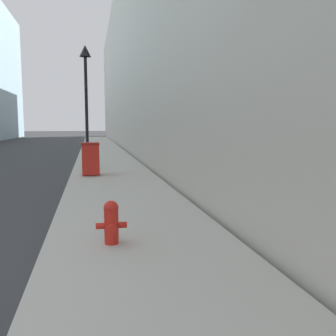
% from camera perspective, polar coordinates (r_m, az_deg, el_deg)
% --- Properties ---
extents(sidewalk_right, '(2.84, 60.00, 0.15)m').
position_cam_1_polar(sidewalk_right, '(21.76, -9.72, 1.90)').
color(sidewalk_right, '#B7B2A8').
rests_on(sidewalk_right, ground).
extents(building_right_stone, '(12.00, 60.00, 13.10)m').
position_cam_1_polar(building_right_stone, '(31.15, 3.98, 15.35)').
color(building_right_stone, beige).
rests_on(building_right_stone, ground).
extents(fire_hydrant, '(0.44, 0.33, 0.63)m').
position_cam_1_polar(fire_hydrant, '(5.48, -8.63, -8.04)').
color(fire_hydrant, red).
rests_on(fire_hydrant, sidewalk_right).
extents(trash_bin, '(0.58, 0.66, 1.10)m').
position_cam_1_polar(trash_bin, '(12.83, -11.69, 1.43)').
color(trash_bin, red).
rests_on(trash_bin, sidewalk_right).
extents(lamppost, '(0.48, 0.48, 4.99)m').
position_cam_1_polar(lamppost, '(16.48, -12.41, 12.58)').
color(lamppost, black).
rests_on(lamppost, sidewalk_right).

